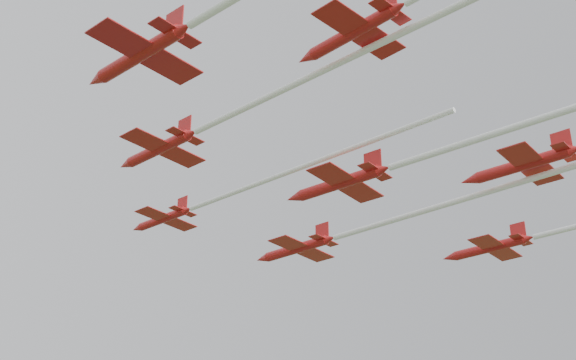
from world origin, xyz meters
TOP-DOWN VIEW (x-y plane):
  - jet_lead at (0.18, 11.25)m, footprint 13.07×44.01m
  - jet_row2_left at (-9.24, -3.13)m, footprint 12.43×43.99m
  - jet_row2_right at (14.92, -0.02)m, footprint 16.30×55.39m
  - jet_row3_left at (-20.23, -19.80)m, footprint 12.39×42.98m
  - jet_row3_mid at (8.44, -19.66)m, footprint 20.18×62.66m
  - jet_row3_right at (32.61, -9.91)m, footprint 14.24×44.11m

SIDE VIEW (x-z plane):
  - jet_row3_mid at x=8.44m, z-range 51.70..54.60m
  - jet_row2_right at x=14.92m, z-range 51.76..54.58m
  - jet_row3_right at x=32.61m, z-range 51.89..54.66m
  - jet_row3_left at x=-20.23m, z-range 52.14..54.91m
  - jet_lead at x=0.18m, z-range 55.02..57.42m
  - jet_row2_left at x=-9.24m, z-range 54.95..57.65m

